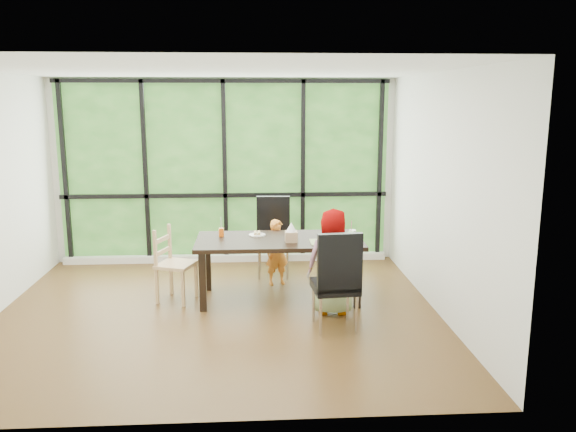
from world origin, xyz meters
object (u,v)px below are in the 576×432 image
Objects in this scene: plate_far at (257,235)px; white_mug at (353,233)px; green_cup at (351,238)px; orange_cup at (221,232)px; tissue_box at (291,237)px; chair_window_leather at (273,238)px; dining_table at (279,269)px; child_older at (334,262)px; chair_interior_leather at (335,279)px; child_toddler at (277,252)px; chair_end_beech at (176,265)px; plate_near at (329,242)px.

white_mug reaches higher than plate_far.
green_cup reaches higher than white_mug.
orange_cup is 0.71× the size of tissue_box.
chair_window_leather is 10.56× the size of orange_cup.
green_cup is (0.83, -0.26, 0.44)m from dining_table.
white_mug is (0.94, -0.88, 0.25)m from chair_window_leather.
child_older is at bearing -28.57° from orange_cup.
orange_cup is (-0.70, 0.18, 0.43)m from dining_table.
child_older is 11.81× the size of orange_cup.
green_cup is (0.86, -1.18, 0.28)m from chair_window_leather.
child_toddler is (-0.54, 1.52, -0.11)m from chair_interior_leather.
child_toddler is at bearing -46.38° from chair_end_beech.
child_older is at bearing -118.44° from white_mug.
white_mug is (0.35, 1.00, 0.25)m from chair_interior_leather.
white_mug is (1.16, -0.15, 0.04)m from plate_far.
green_cup is (1.09, -0.46, 0.06)m from plate_far.
child_toddler is at bearing 54.11° from plate_far.
chair_window_leather reaches higher than child_toddler.
chair_window_leather is 1.00× the size of chair_interior_leather.
chair_window_leather and chair_interior_leather have the same top height.
green_cup is at bearing -22.70° from plate_far.
orange_cup is at bearing -128.77° from chair_window_leather.
chair_end_beech is at bearing 179.65° from dining_table.
chair_interior_leather reaches higher than chair_end_beech.
orange_cup is (-0.70, -0.39, 0.37)m from child_toddler.
white_mug is at bearing -114.94° from child_older.
plate_far is 0.53m from tissue_box.
chair_window_leather is 1.58m from child_older.
child_toddler is 1.01m from plate_near.
chair_end_beech is (-1.20, -0.92, -0.09)m from chair_window_leather.
plate_far is 1.43× the size of tissue_box.
chair_interior_leather is 0.94m from tissue_box.
chair_window_leather is 1.20× the size of chair_end_beech.
orange_cup is at bearing 163.31° from plate_near.
orange_cup is at bearing -47.31° from chair_interior_leather.
child_older is (0.59, -0.53, 0.23)m from dining_table.
chair_window_leather is at bearing 126.15° from green_cup.
green_cup is (1.53, -0.43, 0.01)m from orange_cup.
chair_window_leather is 1.31m from plate_near.
chair_interior_leather is 1.20× the size of chair_end_beech.
plate_far is at bearing 3.12° from orange_cup.
chair_window_leather is 1.24× the size of child_toddler.
child_toddler is 8.48× the size of orange_cup.
tissue_box is at bearing -97.72° from child_toddler.
plate_far is at bearing -144.34° from child_toddler.
chair_interior_leather reaches higher than child_toddler.
plate_far is (-0.85, 0.73, 0.15)m from child_older.
dining_table is at bearing -37.33° from plate_far.
child_toddler reaches higher than dining_table.
chair_end_beech is 0.75× the size of child_older.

